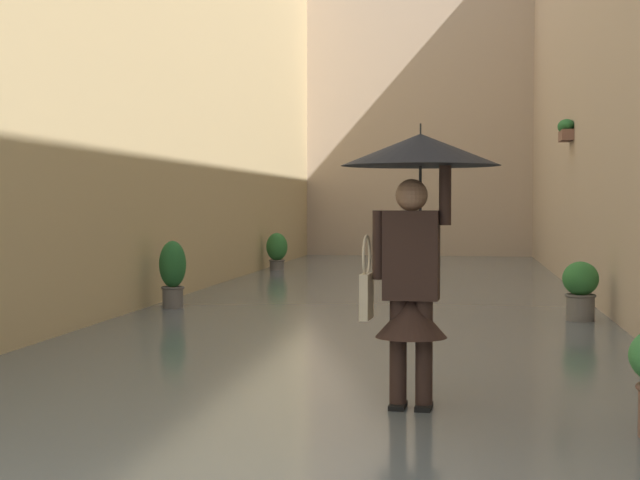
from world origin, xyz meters
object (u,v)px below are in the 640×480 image
object	(u,v)px
person_wading	(416,206)
potted_plant_mid_right	(173,273)
potted_plant_far_left	(580,290)
potted_plant_far_right	(277,250)

from	to	relation	value
person_wading	potted_plant_mid_right	xyz separation A→B (m)	(3.60, -6.01, -0.93)
person_wading	potted_plant_far_left	bearing A→B (deg)	-107.87
potted_plant_far_left	potted_plant_mid_right	distance (m)	5.37
person_wading	potted_plant_far_right	distance (m)	14.11
person_wading	potted_plant_far_left	world-z (taller)	person_wading
potted_plant_far_left	potted_plant_far_right	distance (m)	9.84
person_wading	potted_plant_far_right	world-z (taller)	person_wading
potted_plant_far_left	potted_plant_far_right	bearing A→B (deg)	-56.91
potted_plant_far_left	person_wading	bearing A→B (deg)	72.13
potted_plant_mid_right	potted_plant_far_left	bearing A→B (deg)	172.99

